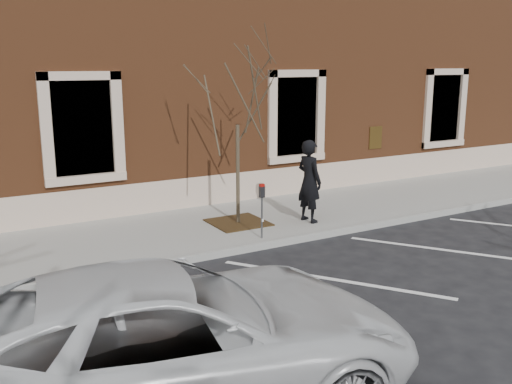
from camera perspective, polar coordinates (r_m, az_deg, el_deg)
ground at (r=12.39m, az=1.40°, el=-5.50°), size 120.00×120.00×0.00m
sidewalk_near at (r=13.82m, az=-2.39°, el=-3.23°), size 40.00×3.50×0.15m
curb_near at (r=12.33m, az=1.52°, el=-5.23°), size 40.00×0.12×0.15m
parking_stripes at (r=10.69m, az=7.63°, el=-8.65°), size 28.00×4.40×0.01m
building_civic at (r=18.80m, az=-11.25°, el=12.89°), size 40.00×8.62×8.00m
man at (r=13.62m, az=5.35°, el=1.10°), size 0.57×0.78×1.98m
parking_meter at (r=12.26m, az=0.59°, el=-0.88°), size 0.11×0.08×1.21m
tree_grate at (r=13.63m, az=-1.79°, el=-3.06°), size 1.28×1.28×0.03m
sapling at (r=13.14m, az=-1.89°, el=9.49°), size 2.56×2.56×4.26m
white_truck at (r=6.78m, az=-8.93°, el=-14.33°), size 6.27×3.70×1.64m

